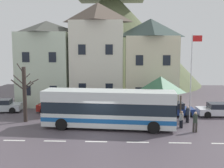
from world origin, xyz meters
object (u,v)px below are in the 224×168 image
pedestrian_00 (160,112)px  flagpole (192,71)px  townhouse_00 (47,63)px  parked_car_03 (61,106)px  public_bench (163,108)px  parked_car_00 (172,109)px  parked_car_02 (1,106)px  hilltop_castle (110,34)px  pedestrian_01 (181,119)px  bus_shelter (161,85)px  parked_car_01 (220,110)px  townhouse_02 (150,62)px  bare_tree_01 (25,93)px  pedestrian_02 (188,114)px  townhouse_01 (98,54)px  transit_bus (109,109)px  pedestrian_03 (195,121)px

pedestrian_00 → flagpole: bearing=22.1°
townhouse_00 → flagpole: townhouse_00 is taller
parked_car_03 → public_bench: parked_car_03 is taller
parked_car_00 → parked_car_02: size_ratio=0.99×
parked_car_00 → hilltop_castle: bearing=103.0°
parked_car_02 → pedestrian_01: size_ratio=2.95×
bus_shelter → parked_car_01: size_ratio=0.92×
townhouse_02 → bare_tree_01: 15.26m
parked_car_02 → parked_car_03: (6.38, 0.16, 0.03)m
pedestrian_00 → pedestrian_01: bearing=-50.6°
flagpole → bare_tree_01: flagpole is taller
parked_car_01 → parked_car_02: size_ratio=1.01×
pedestrian_01 → pedestrian_02: size_ratio=0.96×
parked_car_03 → flagpole: (13.01, -2.20, 3.86)m
parked_car_00 → townhouse_01: bearing=142.1°
townhouse_01 → parked_car_03: (-3.56, -4.55, -5.29)m
transit_bus → parked_car_01: (10.82, 4.64, -0.97)m
townhouse_01 → public_bench: size_ratio=6.95×
flagpole → townhouse_00: bearing=155.6°
transit_bus → flagpole: (7.62, 3.44, 2.94)m
townhouse_02 → parked_car_03: townhouse_02 is taller
bus_shelter → townhouse_00: bearing=153.3°
pedestrian_01 → townhouse_01: bearing=128.8°
townhouse_02 → transit_bus: townhouse_02 is taller
townhouse_01 → townhouse_02: size_ratio=1.18×
pedestrian_02 → parked_car_01: bearing=35.0°
townhouse_02 → transit_bus: bearing=-112.3°
townhouse_02 → bare_tree_01: size_ratio=1.89×
townhouse_00 → parked_car_03: (2.63, -4.90, -4.27)m
parked_car_03 → pedestrian_02: pedestrian_02 is taller
townhouse_00 → pedestrian_01: 17.96m
townhouse_00 → public_bench: (13.42, -4.55, -4.49)m
bare_tree_01 → hilltop_castle: bearing=77.9°
pedestrian_01 → public_bench: bearing=97.2°
parked_car_03 → pedestrian_03: (12.36, -6.56, 0.23)m
transit_bus → pedestrian_00: size_ratio=7.07×
parked_car_02 → transit_bus: bearing=-33.1°
public_bench → townhouse_02: bearing=102.5°
townhouse_00 → pedestrian_00: townhouse_00 is taller
parked_car_02 → townhouse_00: bearing=45.3°
pedestrian_00 → pedestrian_01: pedestrian_00 is taller
transit_bus → bare_tree_01: bare_tree_01 is taller
public_bench → bare_tree_01: (-13.15, -4.29, 2.15)m
pedestrian_03 → flagpole: flagpole is taller
pedestrian_01 → townhouse_02: bearing=99.6°
pedestrian_03 → bare_tree_01: bearing=169.9°
parked_car_01 → hilltop_castle: bearing=-66.2°
pedestrian_01 → pedestrian_03: (0.85, -1.21, 0.14)m
bus_shelter → pedestrian_02: 3.84m
townhouse_01 → pedestrian_03: bearing=-51.6°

